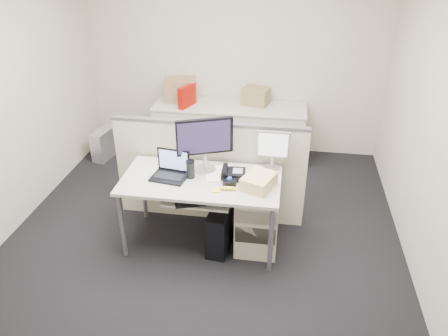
% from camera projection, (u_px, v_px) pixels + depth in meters
% --- Properties ---
extents(floor, '(4.00, 4.50, 0.01)m').
position_uv_depth(floor, '(203.00, 241.00, 4.47)').
color(floor, black).
rests_on(floor, ground).
extents(wall_back, '(4.00, 0.02, 2.70)m').
position_uv_depth(wall_back, '(234.00, 54.00, 5.76)').
color(wall_back, beige).
rests_on(wall_back, ground).
extents(wall_front, '(4.00, 0.02, 2.70)m').
position_uv_depth(wall_front, '(92.00, 318.00, 1.87)').
color(wall_front, beige).
rests_on(wall_front, ground).
extents(wall_right, '(0.02, 4.50, 2.70)m').
position_uv_depth(wall_right, '(440.00, 133.00, 3.54)').
color(wall_right, beige).
rests_on(wall_right, ground).
extents(desk, '(1.50, 0.75, 0.73)m').
position_uv_depth(desk, '(201.00, 185.00, 4.14)').
color(desk, '#B9B7AF').
rests_on(desk, floor).
extents(keyboard_tray, '(0.62, 0.32, 0.02)m').
position_uv_depth(keyboard_tray, '(197.00, 199.00, 4.01)').
color(keyboard_tray, '#B9B7AF').
rests_on(keyboard_tray, desk).
extents(drawer_pedestal, '(0.40, 0.55, 0.65)m').
position_uv_depth(drawer_pedestal, '(258.00, 217.00, 4.28)').
color(drawer_pedestal, beige).
rests_on(drawer_pedestal, floor).
extents(cubicle_partition, '(2.00, 0.06, 1.10)m').
position_uv_depth(cubicle_partition, '(210.00, 173.00, 4.58)').
color(cubicle_partition, beige).
rests_on(cubicle_partition, floor).
extents(back_counter, '(2.00, 0.60, 0.72)m').
position_uv_depth(back_counter, '(230.00, 132.00, 5.96)').
color(back_counter, beige).
rests_on(back_counter, floor).
extents(monitor_main, '(0.58, 0.39, 0.54)m').
position_uv_depth(monitor_main, '(205.00, 145.00, 4.14)').
color(monitor_main, black).
rests_on(monitor_main, desk).
extents(monitor_small, '(0.32, 0.17, 0.39)m').
position_uv_depth(monitor_small, '(273.00, 151.00, 4.21)').
color(monitor_small, '#B7B7BC').
rests_on(monitor_small, desk).
extents(laptop, '(0.36, 0.29, 0.25)m').
position_uv_depth(laptop, '(169.00, 167.00, 4.08)').
color(laptop, black).
rests_on(laptop, desk).
extents(trackball, '(0.15, 0.15, 0.05)m').
position_uv_depth(trackball, '(229.00, 182.00, 4.02)').
color(trackball, black).
rests_on(trackball, desk).
extents(desk_phone, '(0.24, 0.20, 0.07)m').
position_uv_depth(desk_phone, '(233.00, 174.00, 4.12)').
color(desk_phone, black).
rests_on(desk_phone, desk).
extents(paper_stack, '(0.30, 0.35, 0.01)m').
position_uv_depth(paper_stack, '(219.00, 174.00, 4.19)').
color(paper_stack, white).
rests_on(paper_stack, desk).
extents(sticky_pad, '(0.08, 0.08, 0.01)m').
position_uv_depth(sticky_pad, '(216.00, 190.00, 3.93)').
color(sticky_pad, yellow).
rests_on(sticky_pad, desk).
extents(travel_mug, '(0.10, 0.10, 0.17)m').
position_uv_depth(travel_mug, '(191.00, 170.00, 4.10)').
color(travel_mug, black).
rests_on(travel_mug, desk).
extents(banana, '(0.17, 0.05, 0.04)m').
position_uv_depth(banana, '(228.00, 188.00, 3.94)').
color(banana, '#FFF931').
rests_on(banana, desk).
extents(cellphone, '(0.07, 0.10, 0.01)m').
position_uv_depth(cellphone, '(186.00, 175.00, 4.17)').
color(cellphone, black).
rests_on(cellphone, desk).
extents(manila_folders, '(0.34, 0.38, 0.12)m').
position_uv_depth(manila_folders, '(259.00, 181.00, 3.97)').
color(manila_folders, '#C6B981').
rests_on(manila_folders, desk).
extents(keyboard, '(0.52, 0.32, 0.03)m').
position_uv_depth(keyboard, '(202.00, 200.00, 3.96)').
color(keyboard, black).
rests_on(keyboard, keyboard_tray).
extents(pc_tower_desk, '(0.24, 0.50, 0.45)m').
position_uv_depth(pc_tower_desk, '(221.00, 228.00, 4.29)').
color(pc_tower_desk, black).
rests_on(pc_tower_desk, floor).
extents(pc_tower_spare_dark, '(0.29, 0.43, 0.37)m').
position_uv_depth(pc_tower_spare_dark, '(158.00, 136.00, 6.27)').
color(pc_tower_spare_dark, black).
rests_on(pc_tower_spare_dark, floor).
extents(pc_tower_spare_silver, '(0.24, 0.45, 0.40)m').
position_uv_depth(pc_tower_spare_silver, '(104.00, 144.00, 6.01)').
color(pc_tower_spare_silver, '#B7B7BC').
rests_on(pc_tower_spare_silver, floor).
extents(cardboard_box_left, '(0.47, 0.39, 0.31)m').
position_uv_depth(cardboard_box_left, '(180.00, 90.00, 5.91)').
color(cardboard_box_left, olive).
rests_on(cardboard_box_left, back_counter).
extents(cardboard_box_right, '(0.39, 0.34, 0.24)m').
position_uv_depth(cardboard_box_right, '(256.00, 97.00, 5.79)').
color(cardboard_box_right, olive).
rests_on(cardboard_box_right, back_counter).
extents(red_binder, '(0.19, 0.33, 0.30)m').
position_uv_depth(red_binder, '(187.00, 97.00, 5.70)').
color(red_binder, '#920B01').
rests_on(red_binder, back_counter).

